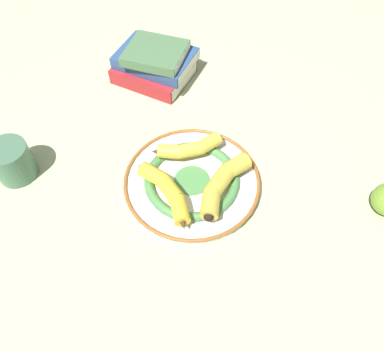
{
  "coord_description": "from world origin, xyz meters",
  "views": [
    {
      "loc": [
        0.13,
        -0.51,
        0.72
      ],
      "look_at": [
        0.02,
        -0.04,
        0.04
      ],
      "focal_mm": 35.0,
      "sensor_mm": 36.0,
      "label": 1
    }
  ],
  "objects_px": {
    "book_stack": "(155,64)",
    "coffee_mug": "(11,160)",
    "banana_a": "(168,192)",
    "decorative_bowl": "(192,181)",
    "banana_c": "(223,183)",
    "banana_b": "(189,148)"
  },
  "relations": [
    {
      "from": "coffee_mug",
      "to": "banana_a",
      "type": "bearing_deg",
      "value": -161.66
    },
    {
      "from": "banana_c",
      "to": "book_stack",
      "type": "bearing_deg",
      "value": -125.57
    },
    {
      "from": "banana_a",
      "to": "banana_b",
      "type": "distance_m",
      "value": 0.13
    },
    {
      "from": "decorative_bowl",
      "to": "banana_c",
      "type": "height_order",
      "value": "banana_c"
    },
    {
      "from": "banana_c",
      "to": "book_stack",
      "type": "xyz_separation_m",
      "value": [
        -0.26,
        0.36,
        -0.01
      ]
    },
    {
      "from": "banana_c",
      "to": "coffee_mug",
      "type": "xyz_separation_m",
      "value": [
        -0.48,
        -0.05,
        -0.01
      ]
    },
    {
      "from": "banana_b",
      "to": "decorative_bowl",
      "type": "bearing_deg",
      "value": -99.23
    },
    {
      "from": "book_stack",
      "to": "coffee_mug",
      "type": "bearing_deg",
      "value": -105.77
    },
    {
      "from": "banana_a",
      "to": "book_stack",
      "type": "height_order",
      "value": "book_stack"
    },
    {
      "from": "banana_b",
      "to": "banana_c",
      "type": "bearing_deg",
      "value": -69.15
    },
    {
      "from": "decorative_bowl",
      "to": "banana_b",
      "type": "height_order",
      "value": "banana_b"
    },
    {
      "from": "banana_b",
      "to": "banana_a",
      "type": "bearing_deg",
      "value": -125.06
    },
    {
      "from": "decorative_bowl",
      "to": "coffee_mug",
      "type": "relative_size",
      "value": 2.25
    },
    {
      "from": "banana_b",
      "to": "book_stack",
      "type": "height_order",
      "value": "book_stack"
    },
    {
      "from": "banana_b",
      "to": "banana_c",
      "type": "xyz_separation_m",
      "value": [
        0.1,
        -0.08,
        0.0
      ]
    },
    {
      "from": "banana_a",
      "to": "coffee_mug",
      "type": "distance_m",
      "value": 0.37
    },
    {
      "from": "book_stack",
      "to": "banana_c",
      "type": "bearing_deg",
      "value": -41.45
    },
    {
      "from": "decorative_bowl",
      "to": "banana_a",
      "type": "height_order",
      "value": "banana_a"
    },
    {
      "from": "book_stack",
      "to": "banana_a",
      "type": "bearing_deg",
      "value": -56.87
    },
    {
      "from": "banana_a",
      "to": "coffee_mug",
      "type": "relative_size",
      "value": 1.08
    },
    {
      "from": "decorative_bowl",
      "to": "banana_a",
      "type": "xyz_separation_m",
      "value": [
        -0.04,
        -0.06,
        0.03
      ]
    },
    {
      "from": "banana_a",
      "to": "banana_c",
      "type": "height_order",
      "value": "banana_c"
    }
  ]
}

